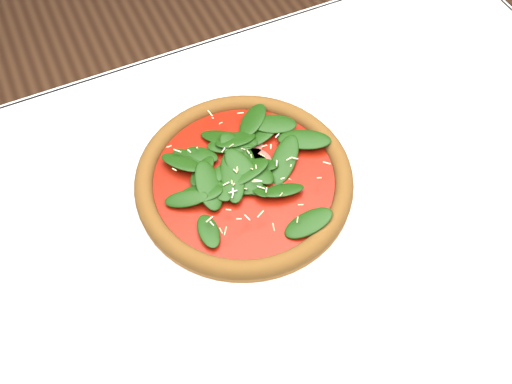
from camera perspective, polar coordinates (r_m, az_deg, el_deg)
name	(u,v)px	position (r m, az deg, el deg)	size (l,w,h in m)	color
ground	(276,364)	(1.54, 2.05, -16.78)	(6.00, 6.00, 0.00)	brown
dining_table	(288,247)	(0.94, 3.24, -5.47)	(1.21, 0.81, 0.75)	white
plate	(244,186)	(0.87, -1.19, 0.62)	(0.38, 0.38, 0.02)	white
pizza	(244,178)	(0.85, -1.21, 1.44)	(0.33, 0.33, 0.04)	#9F6E26
saucer_far	(512,56)	(1.15, 24.24, 12.29)	(0.13, 0.13, 0.01)	white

